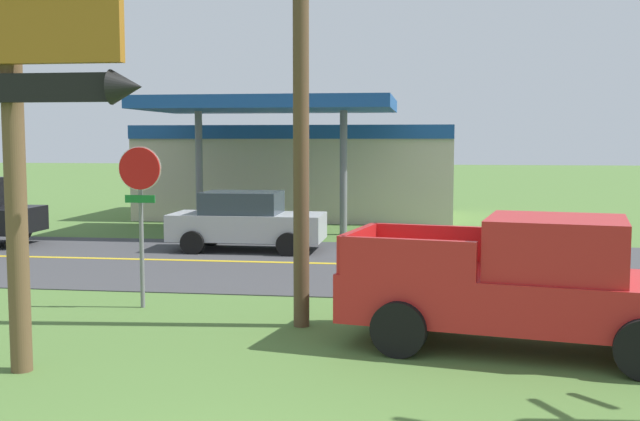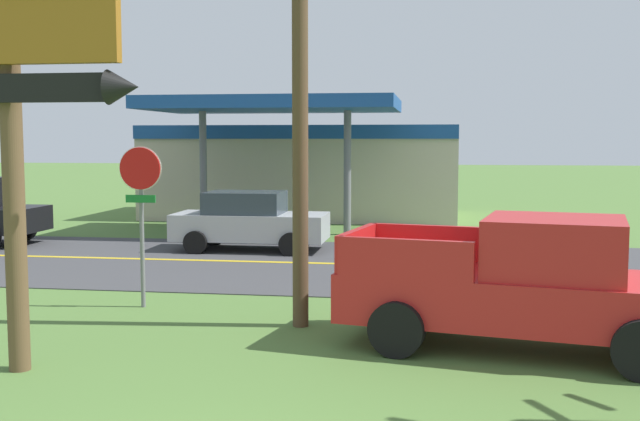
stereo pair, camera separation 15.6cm
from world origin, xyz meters
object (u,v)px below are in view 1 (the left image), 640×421
object	(u,v)px
motel_sign	(8,17)
stop_sign	(140,197)
gas_station	(299,168)
utility_pole	(301,0)
pickup_red_parked_on_lawn	(527,285)
car_silver_mid_lane	(246,221)

from	to	relation	value
motel_sign	stop_sign	distance (m)	4.83
motel_sign	gas_station	bearing A→B (deg)	89.51
utility_pole	gas_station	world-z (taller)	utility_pole
stop_sign	pickup_red_parked_on_lawn	size ratio (longest dim) A/B	0.54
car_silver_mid_lane	gas_station	bearing A→B (deg)	90.80
utility_pole	gas_station	size ratio (longest dim) A/B	0.83
gas_station	car_silver_mid_lane	xyz separation A→B (m)	(0.13, -9.63, -1.11)
gas_station	pickup_red_parked_on_lawn	size ratio (longest dim) A/B	2.19
utility_pole	pickup_red_parked_on_lawn	xyz separation A→B (m)	(3.50, -0.94, -4.32)
stop_sign	car_silver_mid_lane	distance (m)	7.43
stop_sign	utility_pole	size ratio (longest dim) A/B	0.30
motel_sign	car_silver_mid_lane	distance (m)	12.02
gas_station	car_silver_mid_lane	distance (m)	9.69
pickup_red_parked_on_lawn	utility_pole	bearing A→B (deg)	164.94
motel_sign	car_silver_mid_lane	world-z (taller)	motel_sign
motel_sign	car_silver_mid_lane	size ratio (longest dim) A/B	1.60
gas_station	pickup_red_parked_on_lawn	bearing A→B (deg)	-70.88
gas_station	pickup_red_parked_on_lawn	distance (m)	20.00
gas_station	pickup_red_parked_on_lawn	xyz separation A→B (m)	(6.54, -18.88, -0.98)
utility_pole	gas_station	distance (m)	18.49
gas_station	car_silver_mid_lane	size ratio (longest dim) A/B	2.86
motel_sign	utility_pole	xyz separation A→B (m)	(3.23, 3.10, 0.67)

